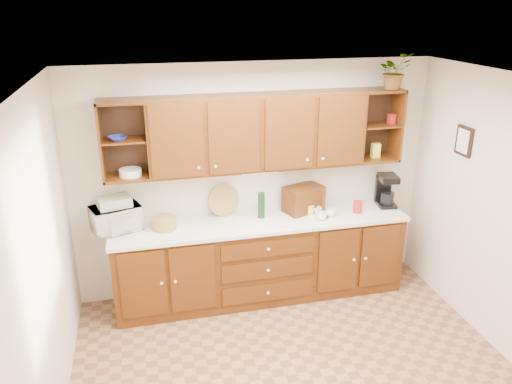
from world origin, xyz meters
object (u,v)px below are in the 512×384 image
bread_box (303,199)px  coffee_maker (386,190)px  microwave (116,218)px  potted_plant (394,71)px

bread_box → coffee_maker: (0.99, -0.05, 0.03)m
microwave → bread_box: bearing=-18.4°
coffee_maker → microwave: bearing=-170.7°
microwave → coffee_maker: coffee_maker is taller
bread_box → coffee_maker: 0.99m
microwave → bread_box: size_ratio=1.14×
bread_box → coffee_maker: coffee_maker is taller
coffee_maker → potted_plant: size_ratio=0.98×
potted_plant → coffee_maker: bearing=6.4°
coffee_maker → bread_box: bearing=-173.0°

